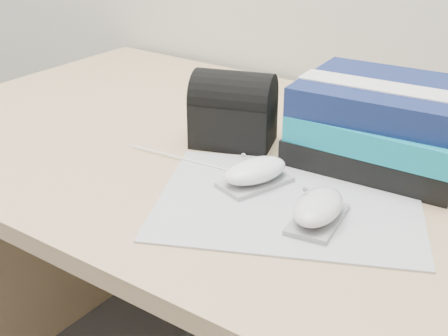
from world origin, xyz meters
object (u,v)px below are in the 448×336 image
Objects in this scene: desk at (320,271)px; mouse_rear at (255,173)px; pouch at (233,109)px; mouse_front at (318,209)px; book_stack at (385,124)px.

desk is 12.84× the size of mouse_rear.
mouse_rear is 0.18m from pouch.
book_stack is at bearing 92.37° from mouse_front.
desk is at bearing 75.71° from mouse_rear.
desk is 0.31m from mouse_rear.
pouch is (-0.25, -0.08, -0.00)m from book_stack.
mouse_front is 0.31m from pouch.
book_stack is at bearing 58.75° from mouse_rear.
mouse_rear is 0.14m from mouse_front.
mouse_rear is 0.76× the size of pouch.
mouse_rear is at bearing -121.25° from book_stack.
mouse_rear reaches higher than desk.
mouse_front is 0.41× the size of book_stack.
book_stack is (0.08, 0.03, 0.30)m from desk.
desk is 13.37× the size of mouse_front.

